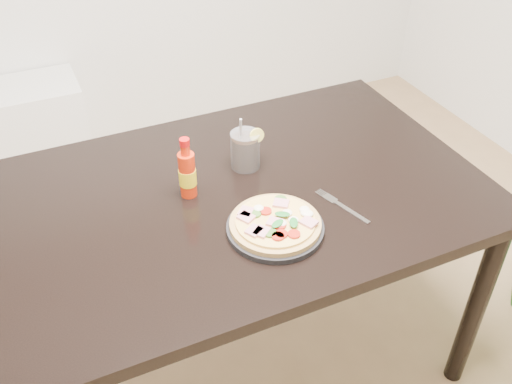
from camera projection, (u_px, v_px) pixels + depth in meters
name	position (u px, v px, depth m)	size (l,w,h in m)	color
dining_table	(239.00, 213.00, 1.68)	(1.40, 0.90, 0.75)	black
plate	(275.00, 228.00, 1.49)	(0.26, 0.26, 0.02)	black
pizza	(276.00, 222.00, 1.47)	(0.24, 0.24, 0.03)	tan
hot_sauce_bottle	(187.00, 173.00, 1.57)	(0.06, 0.06, 0.18)	red
cola_cup	(245.00, 151.00, 1.69)	(0.09, 0.09, 0.18)	black
fork	(341.00, 205.00, 1.57)	(0.07, 0.18, 0.00)	silver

